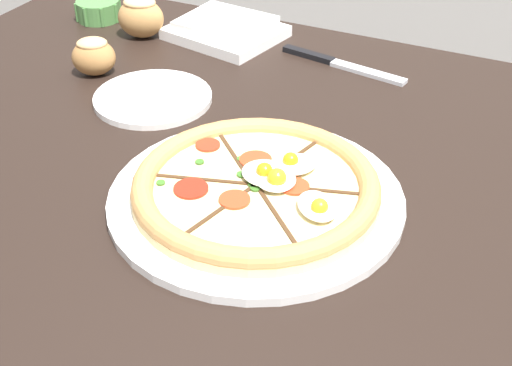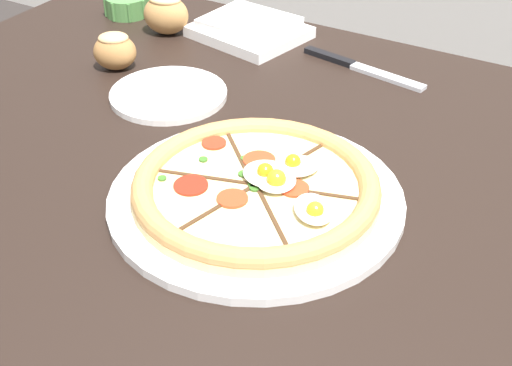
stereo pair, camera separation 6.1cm
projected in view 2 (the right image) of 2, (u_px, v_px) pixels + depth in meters
The scene contains 8 objects.
dining_table at pixel (248, 217), 1.01m from camera, with size 1.35×0.98×0.72m.
pizza at pixel (257, 190), 0.88m from camera, with size 0.37×0.37×0.05m.
ramekin_bowl at pixel (127, 5), 1.40m from camera, with size 0.09×0.09×0.04m.
napkin_folded at pixel (249, 29), 1.31m from camera, with size 0.21×0.19×0.04m.
bread_piece_near at pixel (166, 13), 1.31m from camera, with size 0.10×0.09×0.08m.
bread_piece_mid at pixel (115, 50), 1.19m from camera, with size 0.09×0.08×0.06m.
knife_main at pixel (361, 68), 1.20m from camera, with size 0.23×0.06×0.01m.
side_saucer at pixel (168, 94), 1.12m from camera, with size 0.18×0.18×0.01m.
Camera 2 is at (0.42, -0.69, 1.25)m, focal length 50.00 mm.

